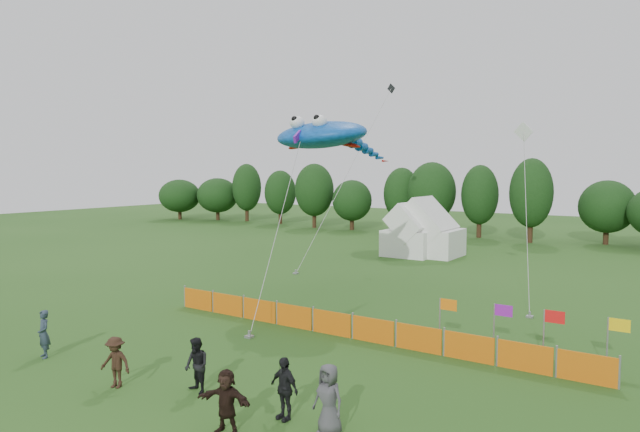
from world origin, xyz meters
The scene contains 15 objects.
ground centered at (0.00, 0.00, 0.00)m, with size 160.00×160.00×0.00m, color #234C16.
treeline centered at (1.61, 44.93, 4.18)m, with size 104.57×8.78×8.36m.
tent_left centered at (-7.02, 29.90, 1.75)m, with size 3.94×3.94×3.48m.
tent_right centered at (-5.89, 30.76, 1.83)m, with size 5.14×4.11×3.63m.
barrier_fence centered at (0.65, 7.42, 0.50)m, with size 19.90×0.06×1.00m.
flag_row centered at (7.17, 8.97, 1.29)m, with size 6.73×0.74×2.00m.
spectator_a centered at (-7.71, -1.08, 0.90)m, with size 0.66×0.43×1.80m, color #283543.
spectator_b centered at (-0.47, -0.30, 0.88)m, with size 0.85×0.66×1.75m, color black.
spectator_c centered at (-2.97, -1.45, 0.84)m, with size 1.08×0.62×1.67m, color black.
spectator_d centered at (2.99, -0.29, 0.90)m, with size 1.05×0.44×1.79m, color black.
spectator_e centered at (4.53, -0.36, 0.95)m, with size 0.93×0.60×1.90m, color #424246.
spectator_f centered at (2.20, -1.80, 0.86)m, with size 1.60×0.51×1.73m, color black.
stingray_kite centered at (-4.37, 13.07, 8.84)m, with size 6.37×15.10×9.86m.
small_kite_white centered at (4.92, 17.83, 6.22)m, with size 2.28×4.44×9.62m.
small_kite_dark centered at (-9.41, 24.68, 7.69)m, with size 1.61×12.15×14.08m.
Camera 1 is at (12.49, -12.69, 7.03)m, focal length 32.00 mm.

